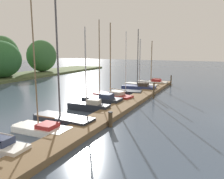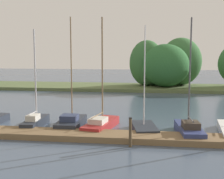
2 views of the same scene
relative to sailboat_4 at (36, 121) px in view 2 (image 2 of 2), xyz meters
name	(u,v)px [view 2 (image 2 of 2)]	position (x,y,z in m)	size (l,w,h in m)	color
dock_pier	(57,134)	(2.22, -2.21, -0.25)	(29.88, 1.80, 0.35)	brown
far_shore	(89,68)	(-1.16, 22.68, 2.36)	(67.38, 8.57, 7.01)	#56663D
sailboat_4	(36,121)	(0.00, 0.00, 0.00)	(1.01, 3.61, 6.50)	#232833
sailboat_5	(72,122)	(2.44, 0.12, -0.03)	(1.43, 3.70, 7.28)	#232833
sailboat_6	(102,123)	(4.48, 0.06, -0.05)	(2.00, 4.39, 7.23)	maroon
sailboat_7	(144,128)	(7.27, -0.30, -0.15)	(1.91, 3.31, 6.64)	#232833
sailboat_8	(189,129)	(9.97, -0.75, -0.01)	(1.54, 4.06, 7.03)	navy
mooring_piling_2	(130,132)	(6.64, -3.48, 0.38)	(0.19, 0.19, 1.60)	#4C3D28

